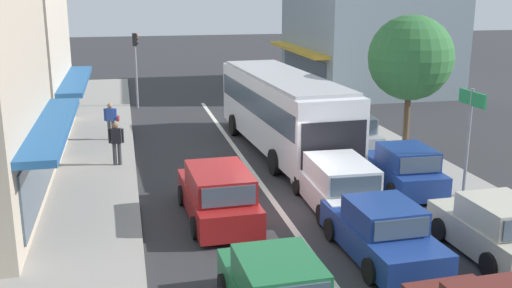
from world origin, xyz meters
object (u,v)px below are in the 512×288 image
at_px(wagon_adjacent_lane_lead, 218,195).
at_px(street_tree_right, 411,58).
at_px(directional_road_sign, 470,118).
at_px(city_bus, 282,107).
at_px(parked_hatchback_kerb_second, 404,170).
at_px(parked_hatchback_kerb_front, 495,230).
at_px(parked_wagon_kerb_third, 345,131).
at_px(traffic_light_downstreet, 136,58).
at_px(sedan_queue_far_back, 382,233).
at_px(wagon_behind_bus_near, 338,185).
at_px(pedestrian_browsing_midblock, 116,141).
at_px(pedestrian_with_handbag_near, 111,119).

height_order(wagon_adjacent_lane_lead, street_tree_right, street_tree_right).
bearing_deg(wagon_adjacent_lane_lead, directional_road_sign, -0.11).
xyz_separation_m(city_bus, parked_hatchback_kerb_second, (2.73, -5.58, -1.17)).
relative_size(parked_hatchback_kerb_front, parked_wagon_kerb_third, 0.83).
relative_size(wagon_adjacent_lane_lead, street_tree_right, 0.81).
relative_size(traffic_light_downstreet, street_tree_right, 0.75).
bearing_deg(wagon_adjacent_lane_lead, sedan_queue_far_back, -43.72).
height_order(city_bus, sedan_queue_far_back, city_bus).
xyz_separation_m(parked_hatchback_kerb_front, parked_wagon_kerb_third, (0.04, 10.76, 0.04)).
bearing_deg(sedan_queue_far_back, wagon_behind_bus_near, 88.10).
bearing_deg(wagon_behind_bus_near, sedan_queue_far_back, -91.90).
relative_size(sedan_queue_far_back, parked_hatchback_kerb_second, 1.13).
bearing_deg(street_tree_right, wagon_adjacent_lane_lead, -148.22).
bearing_deg(parked_hatchback_kerb_front, traffic_light_downstreet, 110.92).
distance_m(traffic_light_downstreet, directional_road_sign, 20.16).
relative_size(directional_road_sign, pedestrian_browsing_midblock, 2.21).
bearing_deg(parked_wagon_kerb_third, parked_hatchback_kerb_front, -90.20).
distance_m(wagon_behind_bus_near, sedan_queue_far_back, 3.53).
relative_size(parked_hatchback_kerb_second, parked_wagon_kerb_third, 0.83).
distance_m(city_bus, traffic_light_downstreet, 12.15).
height_order(directional_road_sign, street_tree_right, street_tree_right).
bearing_deg(parked_wagon_kerb_third, parked_hatchback_kerb_second, -89.82).
bearing_deg(city_bus, parked_hatchback_kerb_front, -76.10).
bearing_deg(wagon_adjacent_lane_lead, parked_hatchback_kerb_front, -31.80).
relative_size(wagon_behind_bus_near, parked_wagon_kerb_third, 1.01).
bearing_deg(city_bus, parked_wagon_kerb_third, -1.51).
relative_size(wagon_adjacent_lane_lead, pedestrian_browsing_midblock, 2.80).
xyz_separation_m(city_bus, wagon_behind_bus_near, (-0.04, -6.75, -1.14)).
bearing_deg(city_bus, pedestrian_browsing_midblock, -171.87).
bearing_deg(parked_hatchback_kerb_second, parked_wagon_kerb_third, 90.18).
distance_m(sedan_queue_far_back, parked_hatchback_kerb_front, 2.88).
bearing_deg(parked_wagon_kerb_third, street_tree_right, -35.91).
bearing_deg(city_bus, directional_road_sign, -58.27).
distance_m(sedan_queue_far_back, street_tree_right, 10.54).
bearing_deg(parked_hatchback_kerb_second, wagon_behind_bus_near, -157.03).
distance_m(parked_hatchback_kerb_second, pedestrian_browsing_midblock, 10.49).
xyz_separation_m(wagon_adjacent_lane_lead, pedestrian_with_handbag_near, (-3.15, 9.90, 0.32)).
relative_size(parked_hatchback_kerb_second, street_tree_right, 0.67).
distance_m(parked_hatchback_kerb_front, traffic_light_downstreet, 23.21).
height_order(sedan_queue_far_back, street_tree_right, street_tree_right).
height_order(sedan_queue_far_back, parked_hatchback_kerb_front, parked_hatchback_kerb_front).
height_order(parked_hatchback_kerb_front, pedestrian_browsing_midblock, pedestrian_browsing_midblock).
bearing_deg(wagon_adjacent_lane_lead, pedestrian_with_handbag_near, 107.67).
bearing_deg(parked_hatchback_kerb_second, street_tree_right, 63.23).
relative_size(directional_road_sign, street_tree_right, 0.64).
relative_size(parked_hatchback_kerb_second, pedestrian_with_handbag_near, 2.30).
height_order(wagon_adjacent_lane_lead, parked_hatchback_kerb_front, wagon_adjacent_lane_lead).
height_order(parked_hatchback_kerb_second, pedestrian_browsing_midblock, pedestrian_browsing_midblock).
xyz_separation_m(parked_hatchback_kerb_front, directional_road_sign, (1.56, 3.98, 1.97)).
bearing_deg(traffic_light_downstreet, street_tree_right, -49.99).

